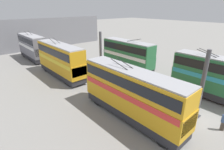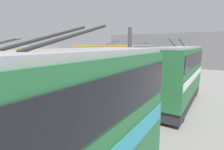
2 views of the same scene
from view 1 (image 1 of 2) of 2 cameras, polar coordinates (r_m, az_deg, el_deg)
The scene contains 14 objects.
ground_plane at distance 19.93m, azimuth 27.73°, elevation -12.68°, with size 240.00×240.00×0.00m, color gray.
depot_back_wall at distance 49.38m, azimuth -22.36°, elevation 12.31°, with size 0.50×36.00×7.67m.
support_column_near at distance 18.64m, azimuth 27.31°, elevation -3.33°, with size 0.70×0.70×6.87m.
support_column_far at distance 27.61m, azimuth -3.69°, elevation 6.61°, with size 0.70×0.70×6.87m.
bus_left_near at distance 23.56m, azimuth 30.38°, elevation -0.12°, with size 9.36×2.54×5.68m.
bus_left_far at distance 30.40m, azimuth 5.11°, elevation 7.01°, with size 10.03×2.54×5.61m.
bus_right_near at distance 16.70m, azimuth 6.50°, elevation -5.38°, with size 11.48×2.54×5.64m.
bus_right_mid at distance 28.12m, azimuth -16.52°, elevation 5.21°, with size 11.02×2.54×5.76m.
bus_right_far at distance 39.71m, azimuth -24.62°, elevation 8.66°, with size 9.48×2.54×5.65m.
person_aisle_foreground at distance 18.72m, azimuth 32.70°, elevation -12.58°, with size 0.48×0.41×1.78m.
person_by_left_row at distance 22.34m, azimuth 25.78°, elevation -5.71°, with size 0.47×0.34×1.83m.
person_by_right_row at distance 19.31m, azimuth 10.91°, elevation -8.51°, with size 0.43×0.26×1.61m.
person_aisle_midway at distance 21.59m, azimuth 9.84°, elevation -5.10°, with size 0.42×0.24×1.58m.
oil_drum at distance 23.10m, azimuth 21.75°, elevation -5.55°, with size 0.64×0.64×0.95m.
Camera 1 is at (-4.80, 16.33, 10.37)m, focal length 28.00 mm.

